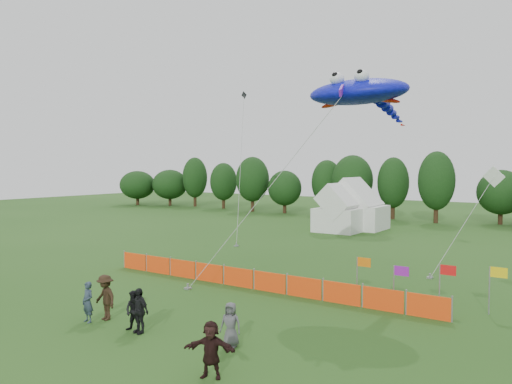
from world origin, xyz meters
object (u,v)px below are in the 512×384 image
Objects in this scene: spectator_b at (134,311)px; spectator_d at (139,310)px; tent_right at (357,209)px; barrier_fence at (253,280)px; spectator_e at (231,325)px; spectator_c at (105,297)px; spectator_f at (211,349)px; tent_left at (340,212)px; spectator_a at (88,302)px; stingray_kite at (361,93)px.

spectator_b is 0.33m from spectator_d.
barrier_fence is at bearing -78.70° from tent_right.
spectator_d is 1.10× the size of spectator_e.
spectator_f is (7.31, -1.97, -0.08)m from spectator_c.
spectator_b is 0.91× the size of spectator_f.
tent_left is 32.37m from spectator_a.
stingray_kite is at bearing -62.84° from tent_left.
spectator_c is 2.44m from spectator_d.
spectator_a is 0.71m from spectator_c.
spectator_f is at bearing -81.21° from spectator_e.
tent_right is 0.28× the size of barrier_fence.
barrier_fence is 12.43× the size of spectator_e.
tent_left is 2.69× the size of spectator_e.
spectator_e is 14.49m from stingray_kite.
tent_right is at bearing 79.02° from tent_left.
spectator_a is at bearing 148.27° from spectator_f.
spectator_a is (2.79, -35.19, -1.16)m from tent_right.
tent_left is at bearing 107.38° from spectator_d.
tent_right reaches higher than spectator_d.
barrier_fence is (5.93, -23.75, -1.42)m from tent_left.
spectator_e is 0.13× the size of stingray_kite.
tent_right is at bearing 82.86° from spectator_b.
spectator_d is at bearing 0.10° from spectator_c.
spectator_c is (0.35, 0.61, 0.11)m from spectator_a.
stingray_kite is at bearing 66.79° from spectator_a.
spectator_a is at bearing -120.08° from stingray_kite.
stingray_kite reaches higher than barrier_fence.
barrier_fence is 11.36× the size of spectator_f.
barrier_fence is at bearing -75.98° from tent_left.
tent_right is 35.30m from spectator_b.
spectator_c is (3.14, -34.58, -1.05)m from tent_right.
spectator_e is at bearing 18.51° from spectator_d.
spectator_b is at bearing -90.72° from barrier_fence.
spectator_e is at bearing 92.17° from spectator_f.
tent_left reaches higher than spectator_d.
tent_left is at bearing -100.98° from tent_right.
spectator_d is (2.77, 0.26, 0.04)m from spectator_a.
tent_right is at bearing 101.30° from barrier_fence.
spectator_f reaches higher than spectator_b.
barrier_fence is at bearing -140.76° from stingray_kite.
stingray_kite is at bearing 76.86° from spectator_d.
spectator_c reaches higher than spectator_f.
spectator_e is (4.03, -7.35, 0.30)m from barrier_fence.
spectator_a is 0.88× the size of spectator_c.
spectator_a is 2.47m from spectator_b.
tent_left is 31.80m from spectator_c.
tent_right is 35.32m from spectator_a.
spectator_a is (3.37, -32.18, -1.07)m from tent_left.
spectator_e is at bearing -74.64° from tent_right.
tent_left is at bearing 104.02° from barrier_fence.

